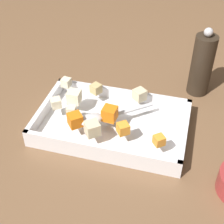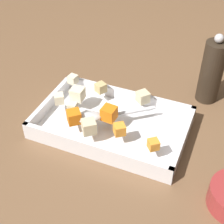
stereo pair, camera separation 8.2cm
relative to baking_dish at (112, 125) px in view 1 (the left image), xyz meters
name	(u,v)px [view 1 (the left image)]	position (x,y,z in m)	size (l,w,h in m)	color
ground_plane	(110,125)	(0.01, -0.01, -0.01)	(4.00, 4.00, 0.00)	brown
baking_dish	(112,125)	(0.00, 0.00, 0.00)	(0.37, 0.23, 0.05)	silver
carrot_chunk_mid_right	(123,128)	(-0.04, 0.05, 0.05)	(0.03, 0.03, 0.03)	orange
carrot_chunk_corner_sw	(159,140)	(-0.13, 0.07, 0.04)	(0.02, 0.02, 0.02)	orange
carrot_chunk_corner_se	(110,114)	(0.00, 0.01, 0.05)	(0.03, 0.03, 0.03)	orange
carrot_chunk_center	(75,120)	(0.07, 0.06, 0.05)	(0.03, 0.03, 0.03)	orange
potato_chunk_heap_side	(96,89)	(0.07, -0.08, 0.05)	(0.02, 0.02, 0.02)	tan
potato_chunk_near_spoon	(56,103)	(0.15, 0.01, 0.05)	(0.02, 0.02, 0.02)	beige
potato_chunk_far_left	(140,95)	(-0.05, -0.08, 0.05)	(0.03, 0.03, 0.03)	beige
potato_chunk_corner_ne	(66,82)	(0.15, -0.09, 0.04)	(0.02, 0.02, 0.02)	beige
potato_chunk_near_left	(74,97)	(0.11, -0.03, 0.05)	(0.03, 0.03, 0.03)	beige
potato_chunk_rim_edge	(92,128)	(0.03, 0.07, 0.05)	(0.03, 0.03, 0.03)	beige
potato_chunk_front_center	(71,110)	(0.10, 0.02, 0.04)	(0.02, 0.02, 0.02)	beige
serving_spoon	(96,118)	(0.03, 0.03, 0.04)	(0.17, 0.14, 0.02)	silver
pepper_mill	(202,65)	(-0.20, -0.22, 0.08)	(0.06, 0.06, 0.20)	#2D2319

